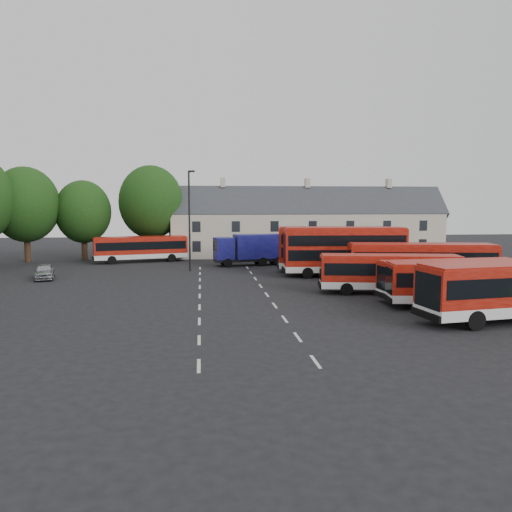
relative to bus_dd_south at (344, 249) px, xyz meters
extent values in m
plane|color=black|center=(-13.41, -10.57, -2.62)|extent=(140.00, 140.00, 0.00)
cube|color=beige|center=(-13.41, -24.57, -2.61)|extent=(0.15, 1.80, 0.01)
cube|color=beige|center=(-13.41, -20.57, -2.61)|extent=(0.15, 1.80, 0.01)
cube|color=beige|center=(-13.41, -16.57, -2.61)|extent=(0.15, 1.80, 0.01)
cube|color=beige|center=(-13.41, -12.57, -2.61)|extent=(0.15, 1.80, 0.01)
cube|color=beige|center=(-13.41, -8.57, -2.61)|extent=(0.15, 1.80, 0.01)
cube|color=beige|center=(-13.41, -4.57, -2.61)|extent=(0.15, 1.80, 0.01)
cube|color=beige|center=(-13.41, -0.57, -2.61)|extent=(0.15, 1.80, 0.01)
cube|color=beige|center=(-13.41, 3.43, -2.61)|extent=(0.15, 1.80, 0.01)
cube|color=beige|center=(-13.41, 7.43, -2.61)|extent=(0.15, 1.80, 0.01)
cube|color=beige|center=(-8.41, -24.57, -2.61)|extent=(0.15, 1.80, 0.01)
cube|color=beige|center=(-8.41, -20.57, -2.61)|extent=(0.15, 1.80, 0.01)
cube|color=beige|center=(-8.41, -16.57, -2.61)|extent=(0.15, 1.80, 0.01)
cube|color=beige|center=(-8.41, -12.57, -2.61)|extent=(0.15, 1.80, 0.01)
cube|color=beige|center=(-8.41, -8.57, -2.61)|extent=(0.15, 1.80, 0.01)
cube|color=beige|center=(-8.41, -4.57, -2.61)|extent=(0.15, 1.80, 0.01)
cube|color=beige|center=(-8.41, -0.57, -2.61)|extent=(0.15, 1.80, 0.01)
cube|color=beige|center=(-8.41, 3.43, -2.61)|extent=(0.15, 1.80, 0.01)
cube|color=beige|center=(-8.41, 7.43, -2.61)|extent=(0.15, 1.80, 0.01)
cylinder|color=black|center=(-33.41, 15.43, -0.61)|extent=(0.70, 0.70, 4.02)
ellipsoid|color=#11350E|center=(-33.41, 15.43, 4.06)|extent=(7.59, 7.59, 8.73)
cylinder|color=black|center=(-27.41, 17.43, -0.87)|extent=(0.70, 0.70, 3.50)
ellipsoid|color=#11350E|center=(-27.41, 17.43, 3.19)|extent=(6.60, 6.60, 7.59)
cylinder|color=black|center=(-19.41, 18.43, -0.52)|extent=(0.70, 0.70, 4.20)
ellipsoid|color=#11350E|center=(-19.41, 18.43, 4.35)|extent=(7.92, 7.92, 9.11)
cube|color=beige|center=(0.59, 19.43, 0.13)|extent=(35.00, 7.00, 5.50)
cube|color=#2D3035|center=(0.59, 19.43, 2.88)|extent=(35.70, 7.13, 7.13)
cube|color=beige|center=(-10.41, 19.43, 6.84)|extent=(0.60, 0.90, 1.20)
cube|color=beige|center=(0.59, 19.43, 6.84)|extent=(0.60, 0.90, 1.20)
cube|color=beige|center=(11.59, 19.43, 6.84)|extent=(0.60, 0.90, 1.20)
cylinder|color=black|center=(1.31, -20.30, -2.07)|extent=(1.13, 0.46, 1.10)
cube|color=silver|center=(4.09, -14.69, -1.88)|extent=(10.77, 3.71, 0.53)
cube|color=#961609|center=(4.09, -14.69, -0.68)|extent=(10.77, 3.71, 1.87)
cube|color=black|center=(4.09, -14.69, -0.63)|extent=(10.36, 3.71, 0.91)
cube|color=#961609|center=(4.09, -14.69, 0.31)|extent=(10.55, 3.59, 0.12)
cylinder|color=black|center=(0.60, -15.34, -2.14)|extent=(0.99, 0.39, 0.96)
cube|color=silver|center=(4.02, -12.47, -1.90)|extent=(10.39, 3.23, 0.51)
cube|color=#961609|center=(4.02, -12.47, -0.74)|extent=(10.39, 3.23, 1.81)
cube|color=black|center=(4.02, -12.47, -0.69)|extent=(9.99, 3.25, 0.88)
cube|color=#961609|center=(4.02, -12.47, 0.21)|extent=(10.18, 3.12, 0.11)
cylinder|color=black|center=(0.85, -13.81, -2.16)|extent=(0.95, 0.34, 0.93)
cylinder|color=black|center=(7.18, -11.13, -2.16)|extent=(0.95, 0.34, 0.93)
cube|color=silver|center=(0.89, -9.03, -1.89)|extent=(10.67, 4.12, 0.52)
cube|color=#961609|center=(0.89, -9.03, -0.70)|extent=(10.67, 4.12, 1.85)
cube|color=black|center=(0.89, -9.03, -0.66)|extent=(10.27, 4.10, 0.90)
cube|color=#961609|center=(0.89, -9.03, 0.27)|extent=(10.44, 3.99, 0.11)
cylinder|color=black|center=(-2.57, -9.52, -2.15)|extent=(0.98, 0.42, 0.95)
cylinder|color=black|center=(4.36, -8.55, -2.15)|extent=(0.98, 0.42, 0.95)
cube|color=silver|center=(5.28, -4.83, -1.77)|extent=(12.41, 4.71, 0.61)
cube|color=#961609|center=(5.28, -4.83, -0.39)|extent=(12.41, 4.71, 2.15)
cube|color=black|center=(5.28, -4.83, -0.33)|extent=(11.94, 4.70, 1.05)
cube|color=#961609|center=(5.28, -4.83, 0.74)|extent=(12.15, 4.57, 0.13)
cylinder|color=black|center=(1.25, -5.42, -2.07)|extent=(1.14, 0.49, 1.10)
cylinder|color=black|center=(9.31, -4.24, -2.07)|extent=(1.14, 0.49, 1.10)
cube|color=silver|center=(0.00, 0.00, -1.83)|extent=(11.36, 3.28, 0.56)
cube|color=#961609|center=(0.00, 0.00, 0.16)|extent=(11.36, 3.28, 3.42)
cube|color=black|center=(0.00, 0.00, -0.50)|extent=(10.92, 3.31, 0.97)
cube|color=#961609|center=(0.00, 0.00, 1.92)|extent=(11.13, 3.17, 0.12)
cylinder|color=black|center=(-3.66, -0.91, -2.11)|extent=(1.04, 0.35, 1.02)
cylinder|color=black|center=(3.66, 0.91, -2.11)|extent=(1.04, 0.35, 1.02)
cube|color=black|center=(0.00, 0.00, 0.82)|extent=(10.92, 3.31, 0.97)
cube|color=silver|center=(-0.17, 2.85, -1.85)|extent=(11.23, 4.03, 0.55)
cube|color=#961609|center=(-0.17, 2.85, 0.10)|extent=(11.23, 4.03, 3.34)
cube|color=black|center=(-0.17, 2.85, -0.55)|extent=(10.80, 4.03, 0.95)
cube|color=#961609|center=(-0.17, 2.85, 1.82)|extent=(10.99, 3.90, 0.12)
cylinder|color=black|center=(-3.81, 2.23, -2.12)|extent=(1.03, 0.42, 1.00)
cylinder|color=black|center=(3.46, 3.47, -2.12)|extent=(1.03, 0.42, 1.00)
cube|color=black|center=(-0.17, 2.85, 0.75)|extent=(10.80, 4.03, 0.95)
cube|color=silver|center=(-20.26, 13.84, -1.88)|extent=(10.81, 4.99, 0.53)
cube|color=#961609|center=(-20.26, 13.84, -0.68)|extent=(10.81, 4.99, 1.87)
cube|color=black|center=(-20.26, 13.84, -0.63)|extent=(10.42, 4.94, 0.91)
cube|color=#961609|center=(-20.26, 13.84, 0.30)|extent=(10.58, 4.84, 0.12)
cylinder|color=black|center=(-23.25, 11.94, -2.14)|extent=(1.00, 0.50, 0.96)
cylinder|color=black|center=(-17.27, 15.75, -2.14)|extent=(1.00, 0.50, 0.96)
cube|color=black|center=(-7.96, 9.35, -1.99)|extent=(7.99, 3.31, 0.29)
cube|color=#0F0F5A|center=(-10.83, 8.87, -0.68)|extent=(2.31, 2.71, 2.33)
cube|color=black|center=(-11.74, 8.72, -0.33)|extent=(0.44, 2.05, 1.16)
cube|color=#0F0F5A|center=(-6.86, 9.53, -0.54)|extent=(5.85, 3.30, 2.62)
cylinder|color=black|center=(-10.46, 7.82, -2.14)|extent=(1.00, 0.43, 0.97)
cylinder|color=black|center=(-5.24, 10.92, -2.14)|extent=(1.00, 0.43, 0.97)
imported|color=#A3A6AB|center=(-27.34, 1.31, -1.93)|extent=(2.52, 4.32, 1.38)
cylinder|color=black|center=(-14.40, 5.23, 2.36)|extent=(0.18, 0.18, 9.96)
cube|color=black|center=(-14.13, 5.12, 7.34)|extent=(0.65, 0.45, 0.18)
camera|label=1|loc=(-13.25, -45.03, 4.16)|focal=35.00mm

